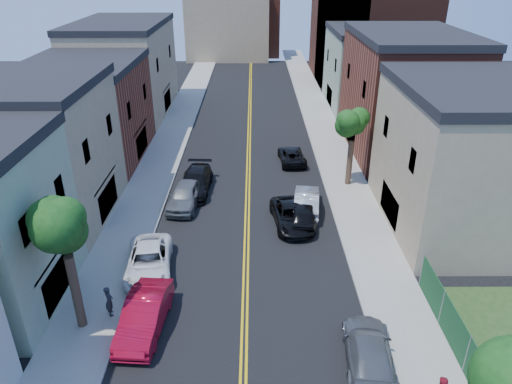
{
  "coord_description": "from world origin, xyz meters",
  "views": [
    {
      "loc": [
        0.48,
        -3.88,
        16.24
      ],
      "look_at": [
        0.62,
        24.77,
        2.0
      ],
      "focal_mm": 33.28,
      "sensor_mm": 36.0,
      "label": 1
    }
  ],
  "objects_px": {
    "black_car_right": "(303,214)",
    "red_sedan": "(145,315)",
    "grey_car_left": "(185,195)",
    "pedestrian_left": "(109,301)",
    "white_pickup": "(149,261)",
    "dark_car_right_far": "(292,155)",
    "black_car_left": "(195,182)",
    "silver_car_right": "(307,201)",
    "black_suv_lane": "(292,216)",
    "grey_car_right": "(369,351)"
  },
  "relations": [
    {
      "from": "white_pickup",
      "to": "dark_car_right_far",
      "type": "bearing_deg",
      "value": 53.06
    },
    {
      "from": "grey_car_right",
      "to": "dark_car_right_far",
      "type": "bearing_deg",
      "value": -80.0
    },
    {
      "from": "dark_car_right_far",
      "to": "black_car_left",
      "type": "bearing_deg",
      "value": 32.07
    },
    {
      "from": "grey_car_right",
      "to": "white_pickup",
      "type": "bearing_deg",
      "value": -26.22
    },
    {
      "from": "black_car_left",
      "to": "dark_car_right_far",
      "type": "bearing_deg",
      "value": 39.22
    },
    {
      "from": "black_car_left",
      "to": "silver_car_right",
      "type": "relative_size",
      "value": 1.15
    },
    {
      "from": "grey_car_right",
      "to": "pedestrian_left",
      "type": "relative_size",
      "value": 3.06
    },
    {
      "from": "red_sedan",
      "to": "silver_car_right",
      "type": "relative_size",
      "value": 1.05
    },
    {
      "from": "white_pickup",
      "to": "black_car_right",
      "type": "xyz_separation_m",
      "value": [
        9.3,
        5.43,
        0.02
      ]
    },
    {
      "from": "black_car_right",
      "to": "dark_car_right_far",
      "type": "distance_m",
      "value": 10.81
    },
    {
      "from": "white_pickup",
      "to": "pedestrian_left",
      "type": "bearing_deg",
      "value": -115.0
    },
    {
      "from": "red_sedan",
      "to": "grey_car_left",
      "type": "distance_m",
      "value": 12.73
    },
    {
      "from": "white_pickup",
      "to": "black_car_left",
      "type": "height_order",
      "value": "black_car_left"
    },
    {
      "from": "red_sedan",
      "to": "white_pickup",
      "type": "xyz_separation_m",
      "value": [
        -0.71,
        4.6,
        -0.09
      ]
    },
    {
      "from": "black_car_right",
      "to": "pedestrian_left",
      "type": "bearing_deg",
      "value": 48.31
    },
    {
      "from": "grey_car_left",
      "to": "black_car_left",
      "type": "distance_m",
      "value": 2.4
    },
    {
      "from": "red_sedan",
      "to": "dark_car_right_far",
      "type": "bearing_deg",
      "value": 71.57
    },
    {
      "from": "red_sedan",
      "to": "dark_car_right_far",
      "type": "height_order",
      "value": "red_sedan"
    },
    {
      "from": "silver_car_right",
      "to": "grey_car_right",
      "type": "bearing_deg",
      "value": 102.17
    },
    {
      "from": "red_sedan",
      "to": "white_pickup",
      "type": "distance_m",
      "value": 4.66
    },
    {
      "from": "red_sedan",
      "to": "black_suv_lane",
      "type": "xyz_separation_m",
      "value": [
        7.79,
        9.92,
        -0.13
      ]
    },
    {
      "from": "white_pickup",
      "to": "black_car_left",
      "type": "distance_m",
      "value": 10.59
    },
    {
      "from": "black_car_left",
      "to": "black_suv_lane",
      "type": "relative_size",
      "value": 1.09
    },
    {
      "from": "grey_car_left",
      "to": "grey_car_right",
      "type": "bearing_deg",
      "value": -50.19
    },
    {
      "from": "black_suv_lane",
      "to": "red_sedan",
      "type": "bearing_deg",
      "value": -135.36
    },
    {
      "from": "white_pickup",
      "to": "black_suv_lane",
      "type": "distance_m",
      "value": 10.03
    },
    {
      "from": "black_car_right",
      "to": "dark_car_right_far",
      "type": "bearing_deg",
      "value": -82.79
    },
    {
      "from": "grey_car_right",
      "to": "black_suv_lane",
      "type": "xyz_separation_m",
      "value": [
        -2.5,
        12.2,
        -0.03
      ]
    },
    {
      "from": "black_car_left",
      "to": "grey_car_left",
      "type": "bearing_deg",
      "value": -98.37
    },
    {
      "from": "black_car_left",
      "to": "dark_car_right_far",
      "type": "distance_m",
      "value": 9.71
    },
    {
      "from": "black_car_left",
      "to": "grey_car_right",
      "type": "xyz_separation_m",
      "value": [
        9.52,
        -17.36,
        -0.07
      ]
    },
    {
      "from": "white_pickup",
      "to": "grey_car_left",
      "type": "height_order",
      "value": "grey_car_left"
    },
    {
      "from": "silver_car_right",
      "to": "pedestrian_left",
      "type": "height_order",
      "value": "pedestrian_left"
    },
    {
      "from": "silver_car_right",
      "to": "black_suv_lane",
      "type": "distance_m",
      "value": 2.31
    },
    {
      "from": "grey_car_left",
      "to": "black_car_right",
      "type": "bearing_deg",
      "value": -11.85
    },
    {
      "from": "grey_car_left",
      "to": "black_car_right",
      "type": "distance_m",
      "value": 8.71
    },
    {
      "from": "black_suv_lane",
      "to": "pedestrian_left",
      "type": "bearing_deg",
      "value": -144.22
    },
    {
      "from": "black_suv_lane",
      "to": "dark_car_right_far",
      "type": "bearing_deg",
      "value": 78.59
    },
    {
      "from": "white_pickup",
      "to": "black_suv_lane",
      "type": "xyz_separation_m",
      "value": [
        8.5,
        5.32,
        -0.04
      ]
    },
    {
      "from": "red_sedan",
      "to": "black_car_right",
      "type": "distance_m",
      "value": 13.21
    },
    {
      "from": "black_car_right",
      "to": "red_sedan",
      "type": "bearing_deg",
      "value": 56.65
    },
    {
      "from": "grey_car_left",
      "to": "pedestrian_left",
      "type": "xyz_separation_m",
      "value": [
        -2.22,
        -11.85,
        0.12
      ]
    },
    {
      "from": "black_suv_lane",
      "to": "black_car_right",
      "type": "bearing_deg",
      "value": 0.98
    },
    {
      "from": "dark_car_right_far",
      "to": "black_suv_lane",
      "type": "height_order",
      "value": "black_suv_lane"
    },
    {
      "from": "dark_car_right_far",
      "to": "red_sedan",
      "type": "bearing_deg",
      "value": 63.31
    },
    {
      "from": "red_sedan",
      "to": "grey_car_right",
      "type": "bearing_deg",
      "value": -8.52
    },
    {
      "from": "silver_car_right",
      "to": "pedestrian_left",
      "type": "distance_m",
      "value": 15.49
    },
    {
      "from": "grey_car_right",
      "to": "grey_car_left",
      "type": "bearing_deg",
      "value": -50.57
    },
    {
      "from": "grey_car_right",
      "to": "black_suv_lane",
      "type": "relative_size",
      "value": 0.99
    },
    {
      "from": "silver_car_right",
      "to": "white_pickup",
      "type": "bearing_deg",
      "value": 43.84
    }
  ]
}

